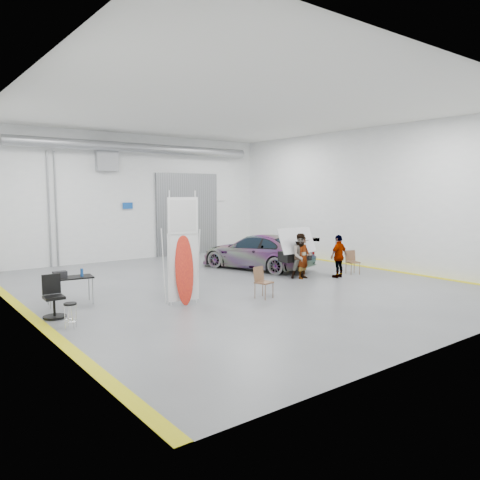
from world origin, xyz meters
TOP-DOWN VIEW (x-y plane):
  - ground at (0.00, 0.00)m, footprint 16.00×16.00m
  - room_shell at (0.24, 2.22)m, footprint 14.02×16.18m
  - sedan_car at (2.78, 2.20)m, footprint 3.50×5.41m
  - person_a at (2.72, -0.61)m, footprint 0.67×0.53m
  - person_b at (2.63, -0.61)m, footprint 1.03×0.94m
  - person_c at (3.92, -1.30)m, footprint 0.99×0.49m
  - surfboard_display at (-2.92, -1.45)m, footprint 0.93×0.38m
  - folding_chair_near at (-0.59, -2.21)m, footprint 0.55×0.57m
  - folding_chair_far at (4.96, -1.13)m, footprint 0.56×0.58m
  - shop_stool at (-6.35, -1.84)m, footprint 0.32×0.32m
  - work_table at (-5.64, 0.65)m, footprint 1.34×0.80m
  - office_chair at (-6.39, -0.57)m, footprint 0.59×0.59m
  - trunk_lid at (2.78, -0.06)m, footprint 1.70×1.03m

SIDE VIEW (x-z plane):
  - ground at x=0.00m, z-range 0.00..0.00m
  - folding_chair_far at x=4.96m, z-range -0.17..0.76m
  - folding_chair_near at x=-0.59m, z-range -0.18..0.79m
  - shop_stool at x=-6.35m, z-range 0.00..0.63m
  - office_chair at x=-6.39m, z-range -0.07..1.04m
  - sedan_car at x=2.78m, z-range 0.00..1.45m
  - work_table at x=-5.64m, z-range 0.28..1.32m
  - person_a at x=2.72m, z-range 0.00..1.62m
  - person_c at x=3.92m, z-range 0.00..1.65m
  - person_b at x=2.63m, z-range 0.00..1.72m
  - surfboard_display at x=-2.92m, z-range -0.31..3.00m
  - trunk_lid at x=2.78m, z-range 1.45..1.49m
  - room_shell at x=0.24m, z-range 1.07..7.08m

